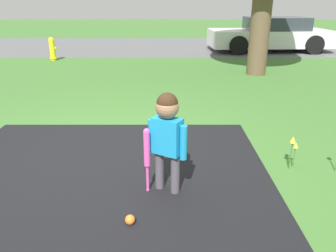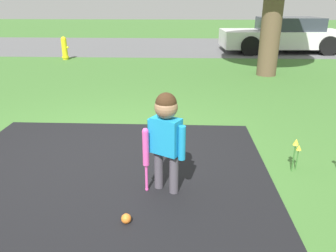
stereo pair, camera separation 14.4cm
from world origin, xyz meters
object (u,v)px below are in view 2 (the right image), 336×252
Objects in this scene: child at (166,129)px; fire_hydrant at (65,48)px; sports_ball at (126,219)px; baseball_bat at (146,151)px; parked_car at (283,35)px.

child reaches higher than fire_hydrant.
sports_ball is at bearing -67.84° from fire_hydrant.
parked_car reaches higher than baseball_bat.
child is at bearing -64.41° from fire_hydrant.
parked_car is (3.88, 9.85, -0.08)m from child.
fire_hydrant is (-3.72, 7.77, -0.32)m from child.
baseball_bat is at bearing 64.59° from parked_car.
fire_hydrant is (-3.39, 8.32, 0.31)m from sports_ball.
sports_ball is 11.24m from parked_car.
parked_car is at bearing 67.54° from baseball_bat.
fire_hydrant is 7.88m from parked_car.
parked_car is at bearing 67.98° from sports_ball.
parked_car reaches higher than sports_ball.
parked_car is at bearing 15.30° from fire_hydrant.
baseball_bat is at bearing -143.54° from child.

